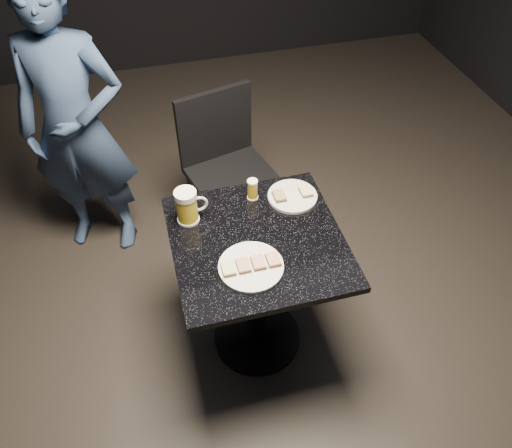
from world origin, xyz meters
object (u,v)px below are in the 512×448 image
object	(u,v)px
table	(257,276)
beer_mug	(187,206)
plate_small	(292,196)
beer_tumbler	(253,189)
patron	(76,128)
chair	(227,163)
plate_large	(251,267)

from	to	relation	value
table	beer_mug	xyz separation A→B (m)	(-0.25, 0.18, 0.32)
plate_small	beer_tumbler	distance (m)	0.18
patron	table	world-z (taller)	patron
beer_mug	chair	xyz separation A→B (m)	(0.29, 0.64, -0.33)
plate_large	chair	world-z (taller)	chair
plate_small	chair	xyz separation A→B (m)	(-0.17, 0.62, -0.25)
beer_tumbler	chair	world-z (taller)	chair
table	chair	xyz separation A→B (m)	(0.04, 0.82, -0.00)
patron	beer_mug	bearing A→B (deg)	-41.35
beer_mug	beer_tumbler	size ratio (longest dim) A/B	1.61
plate_small	table	distance (m)	0.39
plate_large	beer_tumbler	world-z (taller)	beer_tumbler
table	beer_mug	world-z (taller)	beer_mug
patron	beer_mug	xyz separation A→B (m)	(0.45, -0.76, 0.04)
table	chair	bearing A→B (deg)	86.96
chair	table	bearing A→B (deg)	-93.04
table	chair	world-z (taller)	chair
plate_small	chair	world-z (taller)	chair
plate_small	table	size ratio (longest dim) A/B	0.29
patron	chair	distance (m)	0.81
plate_small	beer_mug	bearing A→B (deg)	-177.58
plate_large	patron	xyz separation A→B (m)	(-0.64, 1.08, 0.03)
plate_large	plate_small	world-z (taller)	same
chair	beer_mug	bearing A→B (deg)	-114.78
plate_small	chair	size ratio (longest dim) A/B	0.25
plate_large	patron	distance (m)	1.26
plate_large	table	distance (m)	0.29
patron	plate_small	bearing A→B (deg)	-20.88
beer_tumbler	patron	bearing A→B (deg)	137.14
table	beer_mug	bearing A→B (deg)	143.56
plate_small	table	world-z (taller)	plate_small
plate_small	beer_mug	xyz separation A→B (m)	(-0.47, -0.02, 0.07)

